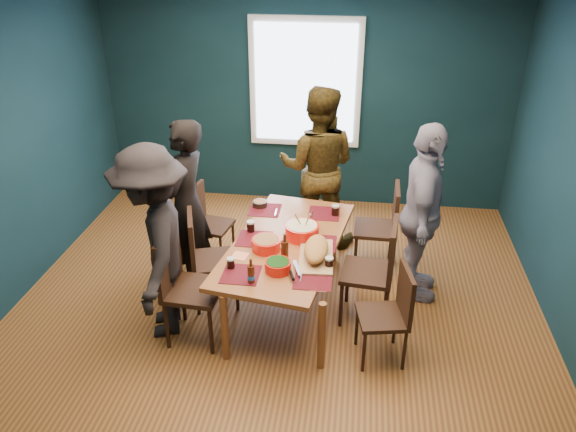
# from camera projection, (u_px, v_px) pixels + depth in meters

# --- Properties ---
(room) EXTENTS (5.01, 5.01, 2.71)m
(room) POSITION_uv_depth(u_px,v_px,m) (278.00, 168.00, 4.88)
(room) COLOR olive
(room) RESTS_ON ground
(dining_table) EXTENTS (1.18, 1.93, 0.69)m
(dining_table) POSITION_uv_depth(u_px,v_px,m) (286.00, 247.00, 5.14)
(dining_table) COLOR #A56231
(dining_table) RESTS_ON floor
(chair_left_far) EXTENTS (0.44, 0.44, 0.84)m
(chair_left_far) POSITION_uv_depth(u_px,v_px,m) (205.00, 218.00, 5.93)
(chair_left_far) COLOR black
(chair_left_far) RESTS_ON floor
(chair_left_mid) EXTENTS (0.54, 0.54, 0.95)m
(chair_left_mid) POSITION_uv_depth(u_px,v_px,m) (204.00, 253.00, 5.19)
(chair_left_mid) COLOR black
(chair_left_mid) RESTS_ON floor
(chair_left_near) EXTENTS (0.49, 0.49, 1.01)m
(chair_left_near) POSITION_uv_depth(u_px,v_px,m) (182.00, 279.00, 4.74)
(chair_left_near) COLOR black
(chair_left_near) RESTS_ON floor
(chair_right_far) EXTENTS (0.43, 0.43, 0.94)m
(chair_right_far) POSITION_uv_depth(u_px,v_px,m) (384.00, 222.00, 5.74)
(chair_right_far) COLOR black
(chair_right_far) RESTS_ON floor
(chair_right_mid) EXTENTS (0.50, 0.50, 1.00)m
(chair_right_mid) POSITION_uv_depth(u_px,v_px,m) (379.00, 265.00, 4.95)
(chair_right_mid) COLOR black
(chair_right_mid) RESTS_ON floor
(chair_right_near) EXTENTS (0.45, 0.45, 0.86)m
(chair_right_near) POSITION_uv_depth(u_px,v_px,m) (393.00, 308.00, 4.53)
(chair_right_near) COLOR black
(chair_right_near) RESTS_ON floor
(person_far_left) EXTENTS (0.48, 0.66, 1.70)m
(person_far_left) POSITION_uv_depth(u_px,v_px,m) (187.00, 205.00, 5.40)
(person_far_left) COLOR black
(person_far_left) RESTS_ON floor
(person_back) EXTENTS (0.90, 0.72, 1.79)m
(person_back) POSITION_uv_depth(u_px,v_px,m) (318.00, 167.00, 6.11)
(person_back) COLOR black
(person_back) RESTS_ON floor
(person_right) EXTENTS (0.49, 1.05, 1.74)m
(person_right) POSITION_uv_depth(u_px,v_px,m) (422.00, 214.00, 5.18)
(person_right) COLOR white
(person_right) RESTS_ON floor
(person_near_left) EXTENTS (0.92, 1.25, 1.74)m
(person_near_left) POSITION_uv_depth(u_px,v_px,m) (155.00, 244.00, 4.71)
(person_near_left) COLOR black
(person_near_left) RESTS_ON floor
(bowl_salad) EXTENTS (0.26, 0.26, 0.11)m
(bowl_salad) POSITION_uv_depth(u_px,v_px,m) (266.00, 244.00, 4.95)
(bowl_salad) COLOR red
(bowl_salad) RESTS_ON dining_table
(bowl_dumpling) EXTENTS (0.31, 0.31, 0.29)m
(bowl_dumpling) POSITION_uv_depth(u_px,v_px,m) (302.00, 231.00, 5.14)
(bowl_dumpling) COLOR red
(bowl_dumpling) RESTS_ON dining_table
(bowl_herbs) EXTENTS (0.22, 0.22, 0.10)m
(bowl_herbs) POSITION_uv_depth(u_px,v_px,m) (278.00, 266.00, 4.65)
(bowl_herbs) COLOR red
(bowl_herbs) RESTS_ON dining_table
(cutting_board) EXTENTS (0.36, 0.71, 0.16)m
(cutting_board) POSITION_uv_depth(u_px,v_px,m) (316.00, 251.00, 4.82)
(cutting_board) COLOR tan
(cutting_board) RESTS_ON dining_table
(small_bowl) EXTENTS (0.15, 0.15, 0.06)m
(small_bowl) POSITION_uv_depth(u_px,v_px,m) (260.00, 204.00, 5.71)
(small_bowl) COLOR black
(small_bowl) RESTS_ON dining_table
(beer_bottle_a) EXTENTS (0.06, 0.06, 0.22)m
(beer_bottle_a) POSITION_uv_depth(u_px,v_px,m) (251.00, 274.00, 4.48)
(beer_bottle_a) COLOR #40190B
(beer_bottle_a) RESTS_ON dining_table
(beer_bottle_b) EXTENTS (0.07, 0.07, 0.25)m
(beer_bottle_b) POSITION_uv_depth(u_px,v_px,m) (285.00, 250.00, 4.78)
(beer_bottle_b) COLOR #40190B
(beer_bottle_b) RESTS_ON dining_table
(cola_glass_a) EXTENTS (0.07, 0.07, 0.10)m
(cola_glass_a) POSITION_uv_depth(u_px,v_px,m) (231.00, 263.00, 4.69)
(cola_glass_a) COLOR black
(cola_glass_a) RESTS_ON dining_table
(cola_glass_b) EXTENTS (0.07, 0.07, 0.10)m
(cola_glass_b) POSITION_uv_depth(u_px,v_px,m) (329.00, 262.00, 4.69)
(cola_glass_b) COLOR black
(cola_glass_b) RESTS_ON dining_table
(cola_glass_c) EXTENTS (0.08, 0.08, 0.11)m
(cola_glass_c) POSITION_uv_depth(u_px,v_px,m) (335.00, 210.00, 5.53)
(cola_glass_c) COLOR black
(cola_glass_c) RESTS_ON dining_table
(cola_glass_d) EXTENTS (0.08, 0.08, 0.11)m
(cola_glass_d) POSITION_uv_depth(u_px,v_px,m) (251.00, 226.00, 5.24)
(cola_glass_d) COLOR black
(cola_glass_d) RESTS_ON dining_table
(napkin_a) EXTENTS (0.21, 0.21, 0.00)m
(napkin_a) POSITION_uv_depth(u_px,v_px,m) (320.00, 243.00, 5.07)
(napkin_a) COLOR #FF916B
(napkin_a) RESTS_ON dining_table
(napkin_b) EXTENTS (0.15, 0.15, 0.00)m
(napkin_b) POSITION_uv_depth(u_px,v_px,m) (240.00, 256.00, 4.88)
(napkin_b) COLOR #FF916B
(napkin_b) RESTS_ON dining_table
(napkin_c) EXTENTS (0.14, 0.14, 0.00)m
(napkin_c) POSITION_uv_depth(u_px,v_px,m) (319.00, 287.00, 4.47)
(napkin_c) COLOR #FF916B
(napkin_c) RESTS_ON dining_table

